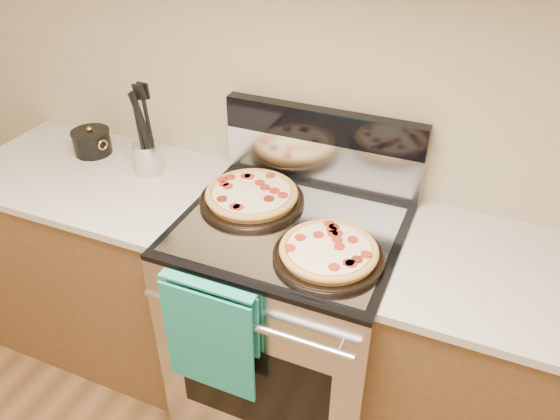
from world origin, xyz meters
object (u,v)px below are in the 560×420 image
at_px(utensil_crock, 148,158).
at_px(pepperoni_pizza_back, 252,196).
at_px(range_body, 289,322).
at_px(saucepan, 92,143).
at_px(pepperoni_pizza_front, 329,252).

bearing_deg(utensil_crock, pepperoni_pizza_back, -6.41).
distance_m(range_body, saucepan, 1.11).
bearing_deg(pepperoni_pizza_front, saucepan, 165.48).
distance_m(range_body, pepperoni_pizza_front, 0.55).
height_order(range_body, utensil_crock, utensil_crock).
bearing_deg(pepperoni_pizza_back, range_body, -21.25).
bearing_deg(pepperoni_pizza_back, saucepan, 172.64).
relative_size(range_body, pepperoni_pizza_back, 2.41).
xyz_separation_m(pepperoni_pizza_front, saucepan, (-1.16, 0.30, 0.01)).
height_order(pepperoni_pizza_back, saucepan, saucepan).
distance_m(pepperoni_pizza_front, saucepan, 1.19).
bearing_deg(pepperoni_pizza_front, range_body, 144.93).
relative_size(utensil_crock, saucepan, 0.85).
relative_size(pepperoni_pizza_back, saucepan, 2.43).
relative_size(range_body, pepperoni_pizza_front, 2.60).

